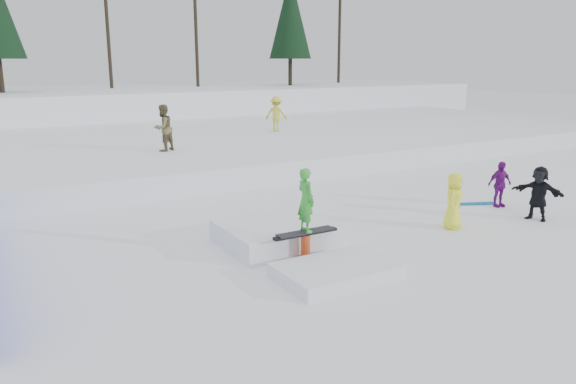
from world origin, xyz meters
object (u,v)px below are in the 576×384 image
walker_olive (163,128)px  spectator_yellow (454,201)px  spectator_purple (500,184)px  walker_ygreen (276,114)px  jib_rail_feature (292,241)px  spectator_dark (538,193)px

walker_olive → spectator_yellow: walker_olive is taller
spectator_purple → spectator_yellow: spectator_yellow is taller
walker_ygreen → jib_rail_feature: bearing=105.8°
spectator_yellow → spectator_dark: (2.66, -0.60, 0.01)m
walker_olive → spectator_purple: walker_olive is taller
walker_ygreen → walker_olive: bearing=68.1°
spectator_dark → jib_rail_feature: size_ratio=0.35×
spectator_yellow → walker_ygreen: bearing=46.8°
spectator_dark → jib_rail_feature: jib_rail_feature is taller
walker_olive → spectator_purple: 12.79m
spectator_purple → spectator_dark: size_ratio=0.92×
jib_rail_feature → spectator_yellow: bearing=-5.8°
walker_olive → jib_rail_feature: walker_olive is taller
walker_ygreen → spectator_yellow: size_ratio=1.17×
spectator_purple → spectator_yellow: 3.04m
spectator_dark → jib_rail_feature: bearing=-115.8°
spectator_yellow → spectator_dark: 2.73m
spectator_yellow → jib_rail_feature: (-4.69, 0.47, -0.45)m
spectator_yellow → walker_olive: bearing=77.1°
spectator_purple → jib_rail_feature: (-7.60, -0.43, -0.40)m
spectator_yellow → jib_rail_feature: 4.74m
walker_ygreen → jib_rail_feature: 16.19m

